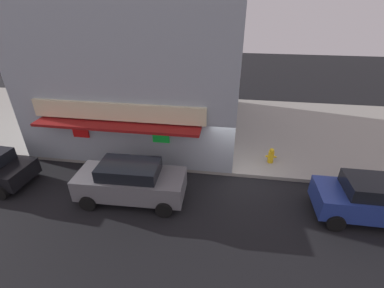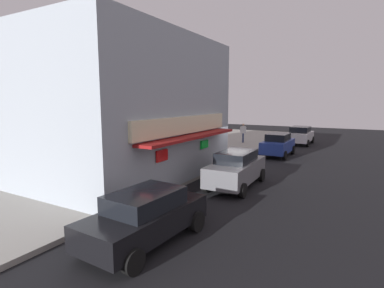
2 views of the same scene
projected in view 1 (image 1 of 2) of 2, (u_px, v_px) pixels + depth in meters
name	position (u px, v px, depth m)	size (l,w,h in m)	color
ground_plane	(236.00, 177.00, 12.34)	(63.86, 63.86, 0.00)	black
sidewalk	(236.00, 128.00, 16.78)	(42.57, 10.36, 0.17)	gray
corner_building	(149.00, 68.00, 15.47)	(10.32, 10.73, 7.08)	#9EA8B2
traffic_light	(225.00, 97.00, 11.29)	(0.32, 0.58, 5.33)	black
fire_hydrant	(271.00, 156.00, 12.94)	(0.52, 0.28, 0.77)	gold
trash_can	(218.00, 140.00, 14.23)	(0.58, 0.58, 0.84)	#2D2D2D
potted_plant_by_doorway	(108.00, 128.00, 15.42)	(0.61, 0.61, 0.93)	brown
parked_car_grey	(131.00, 181.00, 10.58)	(4.34, 2.00, 1.70)	slate
parked_car_blue	(372.00, 199.00, 9.67)	(3.93, 1.92, 1.67)	navy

